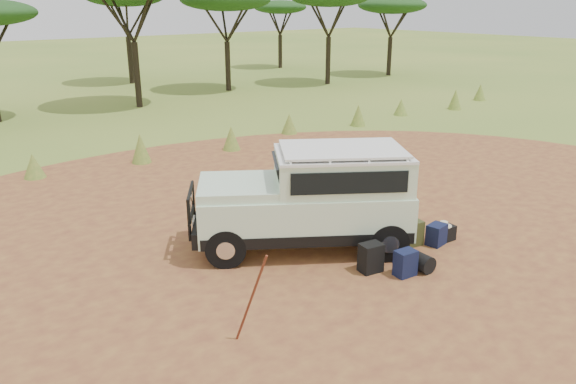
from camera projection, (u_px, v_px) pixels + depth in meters
ground at (340, 262)px, 10.61m from camera, size 140.00×140.00×0.00m
dirt_clearing at (340, 262)px, 10.61m from camera, size 23.00×23.00×0.01m
grass_fringe at (146, 150)px, 16.98m from camera, size 36.60×1.60×0.90m
safari_vehicle at (311, 201)px, 10.95m from camera, size 4.38×3.67×2.05m
walking_staff at (251, 299)px, 7.88m from camera, size 0.30×0.48×1.44m
backpack_black at (371, 258)px, 10.17m from camera, size 0.44×0.36×0.55m
backpack_navy at (405, 263)px, 10.02m from camera, size 0.40×0.31×0.49m
backpack_olive at (413, 233)px, 11.28m from camera, size 0.42×0.34×0.52m
duffel_navy at (436, 235)px, 11.31m from camera, size 0.43×0.35×0.44m
hard_case at (443, 233)px, 11.54m from camera, size 0.48×0.36×0.32m
stuff_sack at (423, 263)px, 10.20m from camera, size 0.35×0.35×0.34m
safari_hat at (444, 224)px, 11.47m from camera, size 0.32×0.32×0.09m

